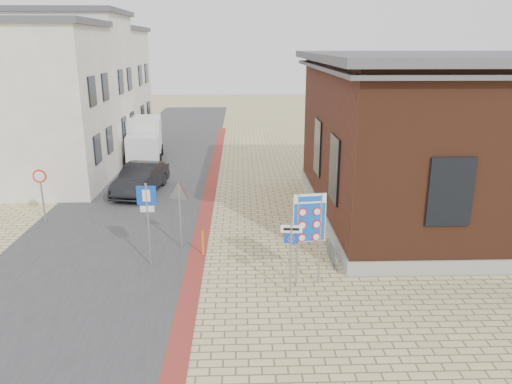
# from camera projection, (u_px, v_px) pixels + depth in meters

# --- Properties ---
(ground) EXTENTS (120.00, 120.00, 0.00)m
(ground) POSITION_uv_depth(u_px,v_px,m) (257.00, 292.00, 15.00)
(ground) COLOR tan
(ground) RESTS_ON ground
(road_strip) EXTENTS (7.00, 60.00, 0.02)m
(road_strip) POSITION_uv_depth(u_px,v_px,m) (154.00, 171.00, 29.19)
(road_strip) COLOR #38383A
(road_strip) RESTS_ON ground
(curb_strip) EXTENTS (0.60, 40.00, 0.02)m
(curb_strip) POSITION_uv_depth(u_px,v_px,m) (209.00, 195.00, 24.51)
(curb_strip) COLOR maroon
(curb_strip) RESTS_ON ground
(brick_building) EXTENTS (13.00, 13.00, 6.80)m
(brick_building) POSITION_uv_depth(u_px,v_px,m) (464.00, 135.00, 20.97)
(brick_building) COLOR gray
(brick_building) RESTS_ON ground
(townhouse_near) EXTENTS (7.40, 6.40, 8.30)m
(townhouse_near) POSITION_uv_depth(u_px,v_px,m) (30.00, 106.00, 24.96)
(townhouse_near) COLOR beige
(townhouse_near) RESTS_ON ground
(townhouse_mid) EXTENTS (7.40, 6.40, 9.10)m
(townhouse_mid) POSITION_uv_depth(u_px,v_px,m) (68.00, 87.00, 30.59)
(townhouse_mid) COLOR beige
(townhouse_mid) RESTS_ON ground
(townhouse_far) EXTENTS (7.40, 6.40, 8.30)m
(townhouse_far) POSITION_uv_depth(u_px,v_px,m) (96.00, 86.00, 36.44)
(townhouse_far) COLOR beige
(townhouse_far) RESTS_ON ground
(bike_rack) EXTENTS (0.08, 1.80, 0.60)m
(bike_rack) POSITION_uv_depth(u_px,v_px,m) (331.00, 253.00, 17.11)
(bike_rack) COLOR slate
(bike_rack) RESTS_ON ground
(sedan) EXTENTS (2.31, 4.67, 1.47)m
(sedan) POSITION_uv_depth(u_px,v_px,m) (141.00, 179.00, 24.72)
(sedan) COLOR black
(sedan) RESTS_ON ground
(box_truck) EXTENTS (2.56, 5.16, 2.60)m
(box_truck) POSITION_uv_depth(u_px,v_px,m) (144.00, 139.00, 31.56)
(box_truck) COLOR slate
(box_truck) RESTS_ON ground
(border_sign) EXTENTS (1.00, 0.18, 2.93)m
(border_sign) POSITION_uv_depth(u_px,v_px,m) (309.00, 220.00, 14.92)
(border_sign) COLOR gray
(border_sign) RESTS_ON ground
(essen_sign) EXTENTS (0.62, 0.09, 2.31)m
(essen_sign) POSITION_uv_depth(u_px,v_px,m) (291.00, 246.00, 14.49)
(essen_sign) COLOR gray
(essen_sign) RESTS_ON ground
(parking_sign) EXTENTS (0.63, 0.07, 2.87)m
(parking_sign) POSITION_uv_depth(u_px,v_px,m) (147.00, 210.00, 16.24)
(parking_sign) COLOR gray
(parking_sign) RESTS_ON ground
(yield_sign) EXTENTS (0.84, 0.34, 2.46)m
(yield_sign) POSITION_uv_depth(u_px,v_px,m) (179.00, 199.00, 17.73)
(yield_sign) COLOR gray
(yield_sign) RESTS_ON ground
(speed_sign) EXTENTS (0.55, 0.07, 2.35)m
(speed_sign) POSITION_uv_depth(u_px,v_px,m) (41.00, 188.00, 20.11)
(speed_sign) COLOR gray
(speed_sign) RESTS_ON ground
(bollard) EXTENTS (0.09, 0.09, 0.91)m
(bollard) POSITION_uv_depth(u_px,v_px,m) (203.00, 243.00, 17.49)
(bollard) COLOR orange
(bollard) RESTS_ON ground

